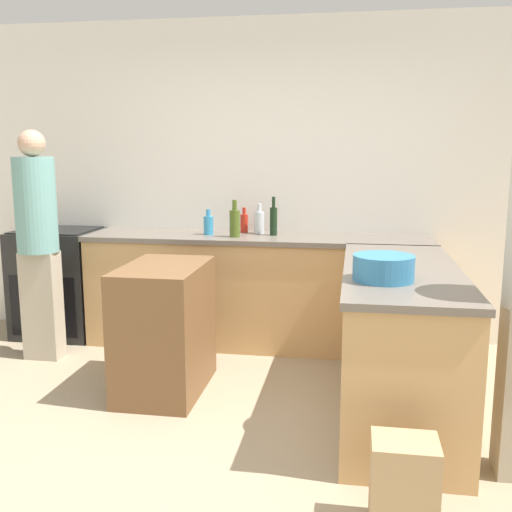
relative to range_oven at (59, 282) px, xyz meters
name	(u,v)px	position (x,y,z in m)	size (l,w,h in m)	color
ground_plane	(200,457)	(1.77, -1.91, -0.47)	(14.00, 14.00, 0.00)	tan
wall_back	(264,181)	(1.77, 0.33, 0.88)	(8.00, 0.06, 2.70)	white
counter_back	(257,290)	(1.77, 0.00, 0.00)	(2.83, 0.63, 0.92)	tan
counter_peninsula	(399,342)	(2.84, -1.18, 0.00)	(0.69, 1.79, 0.92)	tan
range_oven	(59,282)	(0.00, 0.00, 0.00)	(0.70, 0.60, 0.94)	black
island_table	(165,329)	(1.31, -1.06, -0.03)	(0.52, 0.81, 0.87)	brown
mixing_bowl	(384,268)	(2.71, -1.55, 0.53)	(0.33, 0.33, 0.14)	teal
vinegar_bottle_clear	(259,222)	(1.76, 0.13, 0.56)	(0.09, 0.09, 0.25)	silver
olive_oil_bottle	(235,222)	(1.60, -0.10, 0.58)	(0.08, 0.08, 0.30)	#475B1E
dish_soap_bottle	(208,225)	(1.36, -0.01, 0.54)	(0.08, 0.08, 0.21)	#338CBF
hot_sauce_bottle	(244,222)	(1.63, 0.18, 0.54)	(0.07, 0.07, 0.21)	red
wine_bottle_dark	(274,220)	(1.90, 0.04, 0.58)	(0.06, 0.06, 0.32)	black
person_by_range	(38,236)	(0.17, -0.60, 0.50)	(0.31, 0.31, 1.77)	#ADA38E
paper_bag	(404,486)	(2.79, -2.37, -0.26)	(0.28, 0.23, 0.42)	tan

